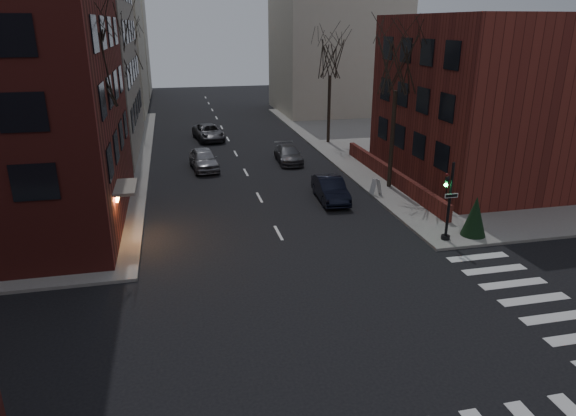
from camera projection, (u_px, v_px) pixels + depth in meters
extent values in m
plane|color=black|center=(356.00, 376.00, 16.06)|extent=(160.00, 160.00, 0.00)
cube|color=gray|center=(534.00, 137.00, 49.56)|extent=(44.00, 44.00, 0.15)
cube|color=maroon|center=(493.00, 100.00, 35.04)|extent=(12.00, 14.00, 11.00)
cube|color=maroon|center=(390.00, 175.00, 35.20)|extent=(0.35, 16.00, 1.00)
cube|color=beige|center=(80.00, 36.00, 60.40)|extent=(14.00, 16.00, 18.00)
cube|color=beige|center=(336.00, 45.00, 62.34)|extent=(14.00, 14.00, 16.00)
cube|color=beige|center=(113.00, 48.00, 77.09)|extent=(10.00, 12.00, 14.00)
cylinder|color=black|center=(449.00, 202.00, 25.25)|extent=(0.14, 0.14, 4.00)
cylinder|color=black|center=(445.00, 237.00, 25.89)|extent=(0.44, 0.44, 0.20)
imported|color=black|center=(447.00, 186.00, 24.91)|extent=(0.16, 0.20, 1.00)
sphere|color=#19FF4C|center=(446.00, 185.00, 24.83)|extent=(0.18, 0.18, 0.18)
cube|color=white|center=(451.00, 196.00, 25.02)|extent=(0.70, 0.03, 0.22)
cylinder|color=#2D231C|center=(100.00, 169.00, 25.92)|extent=(0.28, 0.28, 6.65)
cylinder|color=#2D231C|center=(119.00, 123.00, 36.87)|extent=(0.28, 0.28, 7.00)
cylinder|color=#2D231C|center=(132.00, 101.00, 49.84)|extent=(0.28, 0.28, 6.30)
cylinder|color=#2D231C|center=(392.00, 140.00, 33.28)|extent=(0.28, 0.28, 6.30)
cylinder|color=#2D231C|center=(329.00, 109.00, 46.19)|extent=(0.28, 0.28, 5.95)
cylinder|color=black|center=(124.00, 142.00, 33.50)|extent=(0.12, 0.12, 6.00)
sphere|color=#FFA54C|center=(119.00, 93.00, 32.45)|extent=(0.36, 0.36, 0.36)
cylinder|color=black|center=(139.00, 100.00, 51.85)|extent=(0.12, 0.12, 6.00)
sphere|color=#FFA54C|center=(136.00, 68.00, 50.80)|extent=(0.36, 0.36, 0.36)
imported|color=black|center=(330.00, 189.00, 31.82)|extent=(1.79, 4.54, 1.47)
imported|color=gray|center=(204.00, 159.00, 38.69)|extent=(2.28, 4.75, 1.57)
imported|color=#46464B|center=(288.00, 154.00, 40.65)|extent=(1.97, 4.53, 1.30)
imported|color=#403F45|center=(209.00, 132.00, 48.53)|extent=(3.05, 5.45, 1.44)
cube|color=silver|center=(376.00, 187.00, 32.59)|extent=(0.48, 0.64, 0.99)
cone|color=black|center=(475.00, 216.00, 26.07)|extent=(1.33, 1.33, 2.08)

